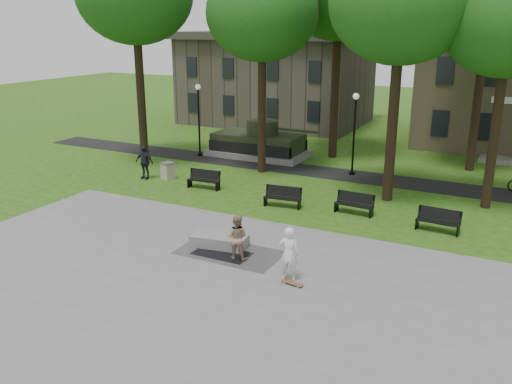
% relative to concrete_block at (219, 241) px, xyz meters
% --- Properties ---
extents(ground, '(120.00, 120.00, 0.00)m').
position_rel_concrete_block_xyz_m(ground, '(0.95, 0.43, -0.24)').
color(ground, '#234B11').
rests_on(ground, ground).
extents(plaza, '(22.00, 16.00, 0.02)m').
position_rel_concrete_block_xyz_m(plaza, '(0.95, -4.57, -0.23)').
color(plaza, gray).
rests_on(plaza, ground).
extents(footpath, '(44.00, 2.60, 0.01)m').
position_rel_concrete_block_xyz_m(footpath, '(0.95, 12.43, -0.24)').
color(footpath, black).
rests_on(footpath, ground).
extents(building_left, '(15.00, 10.00, 7.20)m').
position_rel_concrete_block_xyz_m(building_left, '(-10.05, 26.93, 3.35)').
color(building_left, '#4C443D').
rests_on(building_left, ground).
extents(tree_1, '(6.20, 6.20, 11.63)m').
position_rel_concrete_block_xyz_m(tree_1, '(-3.55, 10.93, 8.71)').
color(tree_1, black).
rests_on(tree_1, ground).
extents(tree_2, '(6.60, 6.60, 12.16)m').
position_rel_concrete_block_xyz_m(tree_2, '(4.45, 8.93, 9.07)').
color(tree_2, black).
rests_on(tree_2, ground).
extents(tree_3, '(6.00, 6.00, 11.19)m').
position_rel_concrete_block_xyz_m(tree_3, '(8.95, 9.93, 8.35)').
color(tree_3, black).
rests_on(tree_3, ground).
extents(tree_5, '(6.40, 6.40, 12.44)m').
position_rel_concrete_block_xyz_m(tree_5, '(7.45, 16.93, 9.42)').
color(tree_5, black).
rests_on(tree_5, ground).
extents(lamp_left, '(0.36, 0.36, 4.73)m').
position_rel_concrete_block_xyz_m(lamp_left, '(-9.05, 12.73, 2.55)').
color(lamp_left, black).
rests_on(lamp_left, ground).
extents(lamp_mid, '(0.36, 0.36, 4.73)m').
position_rel_concrete_block_xyz_m(lamp_mid, '(1.45, 12.73, 2.55)').
color(lamp_mid, black).
rests_on(lamp_mid, ground).
extents(tank_monument, '(7.45, 3.40, 2.40)m').
position_rel_concrete_block_xyz_m(tank_monument, '(-5.51, 14.43, 0.61)').
color(tank_monument, gray).
rests_on(tank_monument, ground).
extents(puddle, '(2.20, 1.20, 0.00)m').
position_rel_concrete_block_xyz_m(puddle, '(0.47, -0.60, -0.22)').
color(puddle, black).
rests_on(puddle, plaza).
extents(concrete_block, '(2.32, 1.32, 0.45)m').
position_rel_concrete_block_xyz_m(concrete_block, '(0.00, 0.00, 0.00)').
color(concrete_block, gray).
rests_on(concrete_block, plaza).
extents(skateboard, '(0.80, 0.32, 0.07)m').
position_rel_concrete_block_xyz_m(skateboard, '(3.89, -1.77, -0.19)').
color(skateboard, brown).
rests_on(skateboard, plaza).
extents(skateboarder, '(0.80, 0.61, 1.94)m').
position_rel_concrete_block_xyz_m(skateboarder, '(3.63, -1.51, 0.75)').
color(skateboarder, white).
rests_on(skateboarder, plaza).
extents(friend_watching, '(0.95, 0.81, 1.74)m').
position_rel_concrete_block_xyz_m(friend_watching, '(1.21, -0.76, 0.64)').
color(friend_watching, '#9D7F65').
rests_on(friend_watching, plaza).
extents(pedestrian_walker, '(1.15, 0.53, 1.92)m').
position_rel_concrete_block_xyz_m(pedestrian_walker, '(-8.81, 6.58, 0.71)').
color(pedestrian_walker, black).
rests_on(pedestrian_walker, ground).
extents(park_bench_0, '(1.83, 0.64, 1.00)m').
position_rel_concrete_block_xyz_m(park_bench_0, '(-4.77, 6.49, 0.28)').
color(park_bench_0, black).
rests_on(park_bench_0, ground).
extents(park_bench_1, '(1.84, 0.73, 1.00)m').
position_rel_concrete_block_xyz_m(park_bench_1, '(0.24, 5.60, 0.28)').
color(park_bench_1, black).
rests_on(park_bench_1, ground).
extents(park_bench_2, '(1.82, 0.63, 1.00)m').
position_rel_concrete_block_xyz_m(park_bench_2, '(3.60, 6.17, 0.28)').
color(park_bench_2, black).
rests_on(park_bench_2, ground).
extents(park_bench_3, '(1.83, 0.65, 1.00)m').
position_rel_concrete_block_xyz_m(park_bench_3, '(7.42, 5.60, 0.28)').
color(park_bench_3, black).
rests_on(park_bench_3, ground).
extents(trash_bin, '(0.82, 0.82, 0.96)m').
position_rel_concrete_block_xyz_m(trash_bin, '(-7.60, 7.11, 0.24)').
color(trash_bin, '#B1A492').
rests_on(trash_bin, ground).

